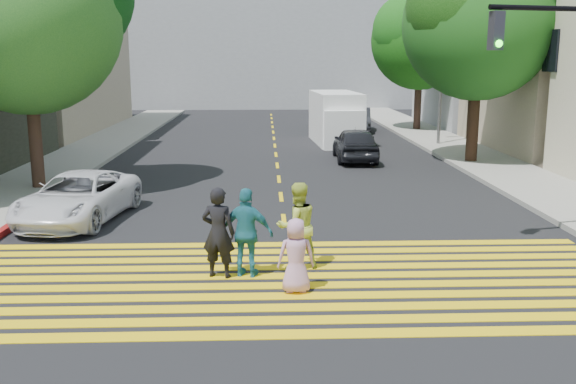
{
  "coord_description": "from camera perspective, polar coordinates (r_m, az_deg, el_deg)",
  "views": [
    {
      "loc": [
        -0.49,
        -10.51,
        4.21
      ],
      "look_at": [
        0.0,
        3.0,
        1.4
      ],
      "focal_mm": 40.0,
      "sensor_mm": 36.0,
      "label": 1
    }
  ],
  "objects": [
    {
      "name": "ground",
      "position": [
        11.33,
        0.56,
        -10.07
      ],
      "size": [
        120.0,
        120.0,
        0.0
      ],
      "primitive_type": "plane",
      "color": "black"
    },
    {
      "name": "sidewalk_left",
      "position": [
        33.73,
        -15.84,
        4.26
      ],
      "size": [
        3.0,
        40.0,
        0.15
      ],
      "primitive_type": "cube",
      "color": "gray",
      "rests_on": "ground"
    },
    {
      "name": "lane_line",
      "position": [
        33.28,
        -1.22,
        4.48
      ],
      "size": [
        0.12,
        34.4,
        0.01
      ],
      "color": "yellow",
      "rests_on": "ground"
    },
    {
      "name": "dark_car_parked",
      "position": [
        38.42,
        6.22,
        6.41
      ],
      "size": [
        1.98,
        4.32,
        1.37
      ],
      "primitive_type": "imported",
      "rotation": [
        0.0,
        0.0,
        -0.13
      ],
      "color": "black",
      "rests_on": "ground"
    },
    {
      "name": "tree_left",
      "position": [
        22.03,
        -22.13,
        14.89
      ],
      "size": [
        7.61,
        7.54,
        8.51
      ],
      "rotation": [
        0.0,
        0.0,
        0.34
      ],
      "color": "#44231C",
      "rests_on": "ground"
    },
    {
      "name": "curb_red",
      "position": [
        18.18,
        -22.67,
        -2.31
      ],
      "size": [
        0.2,
        8.0,
        0.16
      ],
      "primitive_type": "cube",
      "color": "maroon",
      "rests_on": "ground"
    },
    {
      "name": "tree_right_far",
      "position": [
        38.89,
        11.76,
        13.51
      ],
      "size": [
        7.34,
        7.27,
        8.25
      ],
      "rotation": [
        0.0,
        0.0,
        0.34
      ],
      "color": "#3C2C22",
      "rests_on": "ground"
    },
    {
      "name": "white_sedan",
      "position": [
        17.78,
        -18.16,
        -0.45
      ],
      "size": [
        2.77,
        4.83,
        1.27
      ],
      "primitive_type": "imported",
      "rotation": [
        0.0,
        0.0,
        -0.15
      ],
      "color": "silver",
      "rests_on": "ground"
    },
    {
      "name": "crosswalk",
      "position": [
        12.52,
        0.29,
        -7.88
      ],
      "size": [
        13.4,
        5.3,
        0.01
      ],
      "color": "yellow",
      "rests_on": "ground"
    },
    {
      "name": "sidewalk_right",
      "position": [
        27.36,
        17.15,
        2.53
      ],
      "size": [
        3.0,
        60.0,
        0.15
      ],
      "primitive_type": "cube",
      "color": "gray",
      "rests_on": "ground"
    },
    {
      "name": "backdrop_block",
      "position": [
        58.54,
        -1.64,
        13.49
      ],
      "size": [
        30.0,
        8.0,
        12.0
      ],
      "primitive_type": "cube",
      "color": "gray",
      "rests_on": "ground"
    },
    {
      "name": "pedestrian_woman",
      "position": [
        12.99,
        0.82,
        -3.04
      ],
      "size": [
        1.06,
        0.94,
        1.79
      ],
      "primitive_type": "imported",
      "rotation": [
        0.0,
        0.0,
        3.5
      ],
      "color": "#B7CB47",
      "rests_on": "ground"
    },
    {
      "name": "tree_right_near",
      "position": [
        27.04,
        16.73,
        14.77
      ],
      "size": [
        7.65,
        7.57,
        8.67
      ],
      "rotation": [
        0.0,
        0.0,
        0.33
      ],
      "color": "black",
      "rests_on": "ground"
    },
    {
      "name": "pedestrian_extra",
      "position": [
        12.54,
        -3.66,
        -3.65
      ],
      "size": [
        1.12,
        0.7,
        1.77
      ],
      "primitive_type": "imported",
      "rotation": [
        0.0,
        0.0,
        2.87
      ],
      "color": "teal",
      "rests_on": "ground"
    },
    {
      "name": "pedestrian_child",
      "position": [
        11.73,
        0.72,
        -5.68
      ],
      "size": [
        0.71,
        0.49,
        1.39
      ],
      "primitive_type": "imported",
      "rotation": [
        0.0,
        0.0,
        3.21
      ],
      "color": "#BF8AB1",
      "rests_on": "ground"
    },
    {
      "name": "building_right_grey",
      "position": [
        43.38,
        19.3,
        12.15
      ],
      "size": [
        10.0,
        10.0,
        10.0
      ],
      "primitive_type": "cube",
      "color": "gray",
      "rests_on": "ground"
    },
    {
      "name": "white_van",
      "position": [
        32.63,
        4.32,
        6.45
      ],
      "size": [
        2.36,
        5.56,
        2.57
      ],
      "rotation": [
        0.0,
        0.0,
        0.06
      ],
      "color": "white",
      "rests_on": "ground"
    },
    {
      "name": "silver_car",
      "position": [
        41.2,
        3.93,
        6.77
      ],
      "size": [
        2.06,
        4.62,
        1.32
      ],
      "primitive_type": "imported",
      "rotation": [
        0.0,
        0.0,
        3.19
      ],
      "color": "#8F92A6",
      "rests_on": "ground"
    },
    {
      "name": "dark_car_near",
      "position": [
        27.13,
        6.01,
        4.27
      ],
      "size": [
        1.78,
        4.22,
        1.42
      ],
      "primitive_type": "imported",
      "rotation": [
        0.0,
        0.0,
        3.12
      ],
      "color": "black",
      "rests_on": "ground"
    },
    {
      "name": "pedestrian_man",
      "position": [
        12.54,
        -6.2,
        -3.61
      ],
      "size": [
        0.75,
        0.59,
        1.81
      ],
      "primitive_type": "imported",
      "rotation": [
        0.0,
        0.0,
        2.88
      ],
      "color": "black",
      "rests_on": "ground"
    },
    {
      "name": "street_lamp",
      "position": [
        32.05,
        13.29,
        12.24
      ],
      "size": [
        1.84,
        0.38,
        8.11
      ],
      "rotation": [
        0.0,
        0.0,
        0.12
      ],
      "color": "slate",
      "rests_on": "ground"
    }
  ]
}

